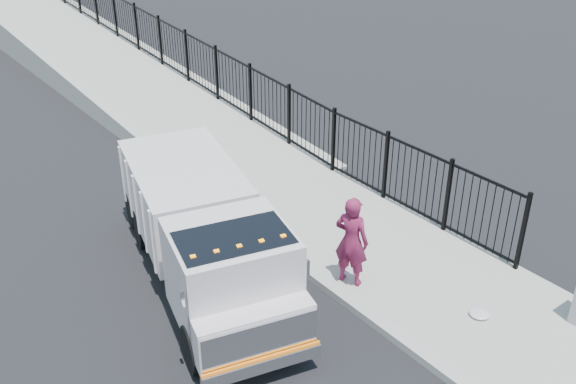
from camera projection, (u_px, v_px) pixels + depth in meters
ground at (329, 289)px, 13.34m from camera, size 120.00×120.00×0.00m
sidewalk at (466, 299)px, 12.95m from camera, size 3.55×12.00×0.12m
curb at (400, 337)px, 11.91m from camera, size 0.30×12.00×0.16m
ramp at (109, 76)px, 25.65m from camera, size 3.95×24.06×3.19m
iron_fence at (188, 73)px, 23.19m from camera, size 0.10×28.00×1.80m
truck at (205, 231)px, 12.90m from camera, size 3.72×7.00×2.29m
worker at (351, 241)px, 12.91m from camera, size 0.72×0.85×1.98m
debris at (479, 313)px, 12.38m from camera, size 0.40×0.40×0.10m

